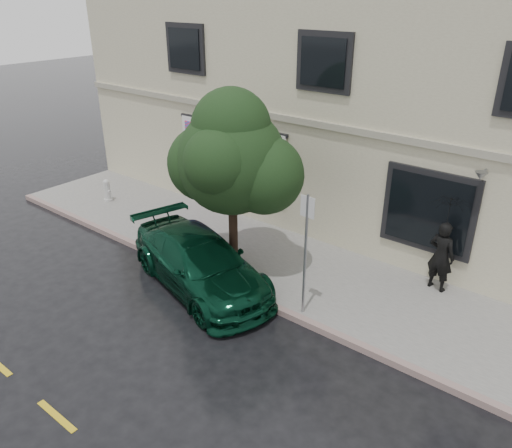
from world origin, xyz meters
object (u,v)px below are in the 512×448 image
Objects in this scene: street_tree at (232,161)px; car at (200,262)px; fire_hydrant at (107,190)px; pedestrian at (441,256)px.

car is at bearing -104.07° from street_tree.
fire_hydrant is at bearing 90.13° from car.
car is 6.52m from fire_hydrant.
pedestrian is at bearing -38.48° from car.
pedestrian is 0.42× the size of street_tree.
pedestrian is 2.28× the size of fire_hydrant.
pedestrian is 11.18m from fire_hydrant.
street_tree is 7.06m from fire_hydrant.
car is 2.65m from street_tree.
street_tree is (0.25, 1.00, 2.45)m from car.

